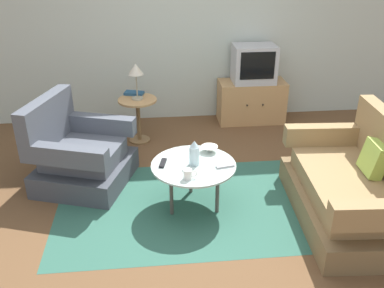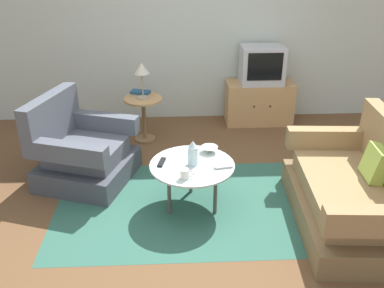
{
  "view_description": "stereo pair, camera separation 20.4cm",
  "coord_description": "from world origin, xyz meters",
  "px_view_note": "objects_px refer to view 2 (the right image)",
  "views": [
    {
      "loc": [
        -0.51,
        -3.44,
        2.4
      ],
      "look_at": [
        -0.13,
        0.28,
        0.55
      ],
      "focal_mm": 39.91,
      "sensor_mm": 36.0,
      "label": 1
    },
    {
      "loc": [
        -0.31,
        -3.45,
        2.4
      ],
      "look_at": [
        -0.13,
        0.28,
        0.55
      ],
      "focal_mm": 39.91,
      "sensor_mm": 36.0,
      "label": 2
    }
  ],
  "objects_px": {
    "armchair": "(81,153)",
    "tv_stand": "(259,103)",
    "couch": "(355,194)",
    "bowl": "(209,149)",
    "mug": "(185,174)",
    "book": "(140,92)",
    "television": "(262,65)",
    "coffee_table": "(192,168)",
    "side_table": "(144,110)",
    "table_lamp": "(142,71)",
    "tv_remote_dark": "(162,162)",
    "vase": "(193,153)",
    "tv_remote_silver": "(223,167)"
  },
  "relations": [
    {
      "from": "television",
      "to": "book",
      "type": "xyz_separation_m",
      "value": [
        -1.6,
        -0.32,
        -0.24
      ]
    },
    {
      "from": "side_table",
      "to": "bowl",
      "type": "distance_m",
      "value": 1.47
    },
    {
      "from": "side_table",
      "to": "television",
      "type": "relative_size",
      "value": 1.01
    },
    {
      "from": "coffee_table",
      "to": "tv_remote_silver",
      "type": "xyz_separation_m",
      "value": [
        0.28,
        -0.08,
        0.05
      ]
    },
    {
      "from": "tv_remote_silver",
      "to": "coffee_table",
      "type": "bearing_deg",
      "value": 154.03
    },
    {
      "from": "side_table",
      "to": "television",
      "type": "distance_m",
      "value": 1.69
    },
    {
      "from": "couch",
      "to": "television",
      "type": "relative_size",
      "value": 2.82
    },
    {
      "from": "table_lamp",
      "to": "mug",
      "type": "xyz_separation_m",
      "value": [
        0.46,
        -1.76,
        -0.41
      ]
    },
    {
      "from": "couch",
      "to": "vase",
      "type": "distance_m",
      "value": 1.51
    },
    {
      "from": "couch",
      "to": "book",
      "type": "xyz_separation_m",
      "value": [
        -2.03,
        2.02,
        0.28
      ]
    },
    {
      "from": "side_table",
      "to": "tv_stand",
      "type": "bearing_deg",
      "value": 17.82
    },
    {
      "from": "armchair",
      "to": "tv_stand",
      "type": "distance_m",
      "value": 2.61
    },
    {
      "from": "coffee_table",
      "to": "bowl",
      "type": "bearing_deg",
      "value": 52.47
    },
    {
      "from": "bowl",
      "to": "book",
      "type": "bearing_deg",
      "value": 117.63
    },
    {
      "from": "tv_remote_dark",
      "to": "tv_remote_silver",
      "type": "height_order",
      "value": "same"
    },
    {
      "from": "mug",
      "to": "book",
      "type": "distance_m",
      "value": 2.01
    },
    {
      "from": "armchair",
      "to": "table_lamp",
      "type": "xyz_separation_m",
      "value": [
        0.62,
        0.93,
        0.61
      ]
    },
    {
      "from": "side_table",
      "to": "tv_remote_silver",
      "type": "distance_m",
      "value": 1.8
    },
    {
      "from": "tv_stand",
      "to": "television",
      "type": "xyz_separation_m",
      "value": [
        0.0,
        -0.01,
        0.54
      ]
    },
    {
      "from": "television",
      "to": "book",
      "type": "distance_m",
      "value": 1.65
    },
    {
      "from": "mug",
      "to": "tv_remote_dark",
      "type": "relative_size",
      "value": 0.73
    },
    {
      "from": "coffee_table",
      "to": "armchair",
      "type": "bearing_deg",
      "value": 153.05
    },
    {
      "from": "armchair",
      "to": "table_lamp",
      "type": "bearing_deg",
      "value": 164.64
    },
    {
      "from": "armchair",
      "to": "book",
      "type": "relative_size",
      "value": 4.3
    },
    {
      "from": "side_table",
      "to": "tv_remote_silver",
      "type": "xyz_separation_m",
      "value": [
        0.82,
        -1.6,
        0.06
      ]
    },
    {
      "from": "mug",
      "to": "tv_remote_silver",
      "type": "xyz_separation_m",
      "value": [
        0.36,
        0.17,
        -0.03
      ]
    },
    {
      "from": "mug",
      "to": "tv_remote_silver",
      "type": "distance_m",
      "value": 0.4
    },
    {
      "from": "table_lamp",
      "to": "tv_stand",
      "type": "bearing_deg",
      "value": 18.0
    },
    {
      "from": "armchair",
      "to": "coffee_table",
      "type": "relative_size",
      "value": 1.42
    },
    {
      "from": "vase",
      "to": "book",
      "type": "xyz_separation_m",
      "value": [
        -0.58,
        1.69,
        0.01
      ]
    },
    {
      "from": "armchair",
      "to": "bowl",
      "type": "bearing_deg",
      "value": 93.75
    },
    {
      "from": "table_lamp",
      "to": "bowl",
      "type": "relative_size",
      "value": 2.69
    },
    {
      "from": "side_table",
      "to": "mug",
      "type": "distance_m",
      "value": 1.83
    },
    {
      "from": "couch",
      "to": "book",
      "type": "relative_size",
      "value": 6.05
    },
    {
      "from": "coffee_table",
      "to": "mug",
      "type": "relative_size",
      "value": 6.4
    },
    {
      "from": "coffee_table",
      "to": "side_table",
      "type": "height_order",
      "value": "side_table"
    },
    {
      "from": "television",
      "to": "table_lamp",
      "type": "relative_size",
      "value": 1.27
    },
    {
      "from": "tv_stand",
      "to": "tv_remote_dark",
      "type": "distance_m",
      "value": 2.39
    },
    {
      "from": "side_table",
      "to": "table_lamp",
      "type": "bearing_deg",
      "value": -51.92
    },
    {
      "from": "couch",
      "to": "bowl",
      "type": "relative_size",
      "value": 9.59
    },
    {
      "from": "side_table",
      "to": "mug",
      "type": "relative_size",
      "value": 4.56
    },
    {
      "from": "mug",
      "to": "bowl",
      "type": "relative_size",
      "value": 0.75
    },
    {
      "from": "mug",
      "to": "tv_remote_dark",
      "type": "height_order",
      "value": "mug"
    },
    {
      "from": "vase",
      "to": "table_lamp",
      "type": "bearing_deg",
      "value": 109.52
    },
    {
      "from": "coffee_table",
      "to": "tv_remote_dark",
      "type": "xyz_separation_m",
      "value": [
        -0.28,
        0.04,
        0.05
      ]
    },
    {
      "from": "coffee_table",
      "to": "vase",
      "type": "distance_m",
      "value": 0.16
    },
    {
      "from": "television",
      "to": "bowl",
      "type": "xyz_separation_m",
      "value": [
        -0.84,
        -1.77,
        -0.34
      ]
    },
    {
      "from": "tv_stand",
      "to": "mug",
      "type": "relative_size",
      "value": 7.28
    },
    {
      "from": "bowl",
      "to": "tv_remote_dark",
      "type": "xyz_separation_m",
      "value": [
        -0.47,
        -0.2,
        -0.02
      ]
    },
    {
      "from": "vase",
      "to": "bowl",
      "type": "xyz_separation_m",
      "value": [
        0.18,
        0.24,
        -0.09
      ]
    }
  ]
}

